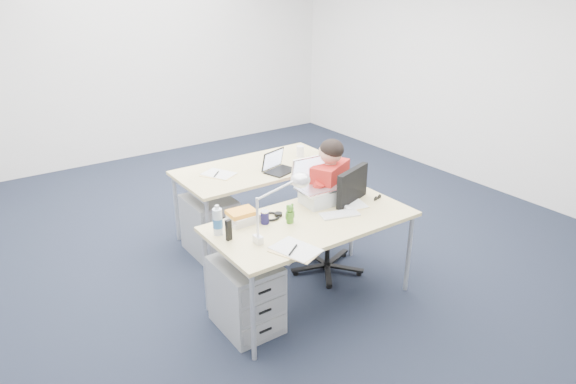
{
  "coord_description": "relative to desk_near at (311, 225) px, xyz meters",
  "views": [
    {
      "loc": [
        -2.49,
        -3.66,
        2.47
      ],
      "look_at": [
        -0.31,
        -0.54,
        0.85
      ],
      "focal_mm": 32.0,
      "sensor_mm": 36.0,
      "label": 1
    }
  ],
  "objects": [
    {
      "name": "far_cup",
      "position": [
        0.8,
        1.25,
        0.1
      ],
      "size": [
        0.1,
        0.1,
        0.11
      ],
      "primitive_type": "cylinder",
      "rotation": [
        0.0,
        0.0,
        0.31
      ],
      "color": "white",
      "rests_on": "desk_far"
    },
    {
      "name": "silver_laptop",
      "position": [
        0.23,
        0.2,
        0.23
      ],
      "size": [
        0.36,
        0.29,
        0.37
      ],
      "primitive_type": null,
      "rotation": [
        0.0,
        0.0,
        -0.05
      ],
      "color": "silver",
      "rests_on": "desk_near"
    },
    {
      "name": "wireless_keyboard",
      "position": [
        0.23,
        -0.07,
        0.05
      ],
      "size": [
        0.33,
        0.21,
        0.02
      ],
      "primitive_type": "cube",
      "rotation": [
        0.0,
        0.0,
        -0.3
      ],
      "color": "white",
      "rests_on": "desk_near"
    },
    {
      "name": "floor",
      "position": [
        0.31,
        0.85,
        -0.68
      ],
      "size": [
        7.0,
        7.0,
        0.0
      ],
      "primitive_type": "plane",
      "color": "black",
      "rests_on": "ground"
    },
    {
      "name": "papers_right",
      "position": [
        0.44,
        0.06,
        0.05
      ],
      "size": [
        0.26,
        0.33,
        0.01
      ],
      "primitive_type": "cube",
      "rotation": [
        0.0,
        0.0,
        -0.2
      ],
      "color": "#F5D48D",
      "rests_on": "desk_near"
    },
    {
      "name": "room",
      "position": [
        0.31,
        0.85,
        1.03
      ],
      "size": [
        6.02,
        7.02,
        2.8
      ],
      "color": "silver",
      "rests_on": "ground"
    },
    {
      "name": "desk_near",
      "position": [
        0.0,
        0.0,
        0.0
      ],
      "size": [
        1.6,
        0.8,
        0.73
      ],
      "color": "#DAC47D",
      "rests_on": "ground"
    },
    {
      "name": "drawer_pedestal_far",
      "position": [
        -0.29,
        1.19,
        -0.41
      ],
      "size": [
        0.4,
        0.5,
        0.55
      ],
      "primitive_type": "cube",
      "color": "#A5A9AB",
      "rests_on": "ground"
    },
    {
      "name": "office_chair",
      "position": [
        0.42,
        0.25,
        -0.39
      ],
      "size": [
        0.82,
        0.82,
        1.02
      ],
      "rotation": [
        0.0,
        0.0,
        0.33
      ],
      "color": "black",
      "rests_on": "ground"
    },
    {
      "name": "seated_person",
      "position": [
        0.36,
        0.41,
        -0.07
      ],
      "size": [
        0.57,
        0.73,
        1.22
      ],
      "rotation": [
        0.0,
        0.0,
        0.45
      ],
      "color": "red",
      "rests_on": "ground"
    },
    {
      "name": "bear_figurine",
      "position": [
        -0.17,
        0.05,
        0.12
      ],
      "size": [
        0.09,
        0.08,
        0.15
      ],
      "primitive_type": null,
      "rotation": [
        0.0,
        0.0,
        -0.21
      ],
      "color": "#2B6B1C",
      "rests_on": "desk_near"
    },
    {
      "name": "far_papers",
      "position": [
        -0.14,
        1.26,
        0.05
      ],
      "size": [
        0.32,
        0.36,
        0.01
      ],
      "primitive_type": "cube",
      "rotation": [
        0.0,
        0.0,
        0.5
      ],
      "color": "white",
      "rests_on": "desk_far"
    },
    {
      "name": "cordless_phone",
      "position": [
        -0.68,
        0.07,
        0.12
      ],
      "size": [
        0.05,
        0.03,
        0.16
      ],
      "primitive_type": "cube",
      "rotation": [
        0.0,
        0.0,
        0.21
      ],
      "color": "black",
      "rests_on": "desk_near"
    },
    {
      "name": "papers_left",
      "position": [
        -0.39,
        -0.33,
        0.05
      ],
      "size": [
        0.31,
        0.37,
        0.01
      ],
      "primitive_type": "cube",
      "rotation": [
        0.0,
        0.0,
        0.31
      ],
      "color": "#F5D48D",
      "rests_on": "desk_near"
    },
    {
      "name": "book_stack",
      "position": [
        -0.46,
        0.26,
        0.1
      ],
      "size": [
        0.27,
        0.24,
        0.1
      ],
      "primitive_type": "cube",
      "rotation": [
        0.0,
        0.0,
        0.4
      ],
      "color": "silver",
      "rests_on": "desk_near"
    },
    {
      "name": "computer_mouse",
      "position": [
        0.35,
        -0.02,
        0.06
      ],
      "size": [
        0.06,
        0.09,
        0.03
      ],
      "primitive_type": "ellipsoid",
      "rotation": [
        0.0,
        0.0,
        -0.08
      ],
      "color": "white",
      "rests_on": "desk_near"
    },
    {
      "name": "sunglasses",
      "position": [
        0.69,
        -0.01,
        0.06
      ],
      "size": [
        0.11,
        0.07,
        0.02
      ],
      "primitive_type": null,
      "rotation": [
        0.0,
        0.0,
        0.24
      ],
      "color": "black",
      "rests_on": "desk_near"
    },
    {
      "name": "headphones",
      "position": [
        -0.24,
        0.21,
        0.06
      ],
      "size": [
        0.22,
        0.19,
        0.03
      ],
      "primitive_type": null,
      "rotation": [
        0.0,
        0.0,
        -0.21
      ],
      "color": "black",
      "rests_on": "desk_near"
    },
    {
      "name": "desk_far",
      "position": [
        0.29,
        1.23,
        0.0
      ],
      "size": [
        1.6,
        0.8,
        0.73
      ],
      "color": "#DAC47D",
      "rests_on": "ground"
    },
    {
      "name": "water_bottle",
      "position": [
        -0.7,
        0.2,
        0.16
      ],
      "size": [
        0.08,
        0.08,
        0.23
      ],
      "primitive_type": "cylinder",
      "rotation": [
        0.0,
        0.0,
        0.19
      ],
      "color": "silver",
      "rests_on": "desk_near"
    },
    {
      "name": "desk_lamp",
      "position": [
        -0.39,
        -0.08,
        0.28
      ],
      "size": [
        0.42,
        0.17,
        0.47
      ],
      "primitive_type": null,
      "rotation": [
        0.0,
        0.0,
        -0.05
      ],
      "color": "silver",
      "rests_on": "desk_near"
    },
    {
      "name": "drawer_pedestal_near",
      "position": [
        -0.6,
        0.0,
        -0.41
      ],
      "size": [
        0.4,
        0.5,
        0.55
      ],
      "primitive_type": "cube",
      "color": "#A5A9AB",
      "rests_on": "ground"
    },
    {
      "name": "can_koozie",
      "position": [
        -0.33,
        0.15,
        0.1
      ],
      "size": [
        0.08,
        0.08,
        0.1
      ],
      "primitive_type": "cylinder",
      "rotation": [
        0.0,
        0.0,
        0.39
      ],
      "color": "#191645",
      "rests_on": "desk_near"
    },
    {
      "name": "dark_laptop",
      "position": [
        0.39,
        0.99,
        0.15
      ],
      "size": [
        0.36,
        0.35,
        0.21
      ],
      "primitive_type": null,
      "rotation": [
        0.0,
        0.0,
        0.3
      ],
      "color": "black",
      "rests_on": "desk_far"
    }
  ]
}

